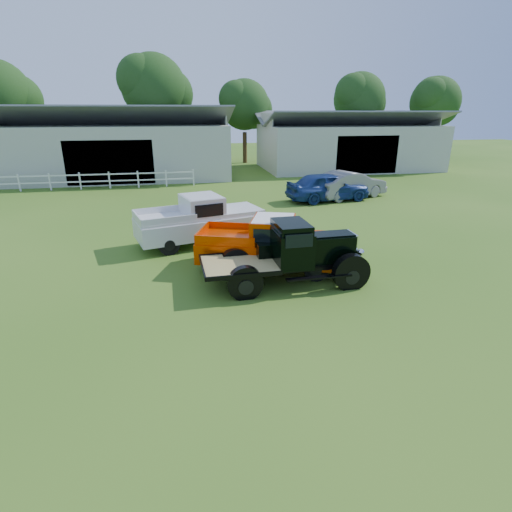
{
  "coord_description": "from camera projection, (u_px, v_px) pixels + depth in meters",
  "views": [
    {
      "loc": [
        -1.98,
        -10.31,
        5.35
      ],
      "look_at": [
        0.2,
        1.2,
        1.05
      ],
      "focal_mm": 28.0,
      "sensor_mm": 36.0,
      "label": 1
    }
  ],
  "objects": [
    {
      "name": "red_pickup",
      "position": [
        270.0,
        243.0,
        13.98
      ],
      "size": [
        5.56,
        3.62,
        1.89
      ],
      "primitive_type": null,
      "rotation": [
        0.0,
        0.0,
        -0.34
      ],
      "color": "#C33100",
      "rests_on": "ground"
    },
    {
      "name": "white_pickup",
      "position": [
        200.0,
        220.0,
        16.73
      ],
      "size": [
        5.79,
        3.47,
        1.99
      ],
      "primitive_type": null,
      "rotation": [
        0.0,
        0.0,
        0.27
      ],
      "color": "silver",
      "rests_on": "ground"
    },
    {
      "name": "misc_car_grey",
      "position": [
        349.0,
        185.0,
        25.53
      ],
      "size": [
        5.46,
        3.51,
        1.7
      ],
      "primitive_type": "imported",
      "rotation": [
        0.0,
        0.0,
        1.93
      ],
      "color": "slate",
      "rests_on": "ground"
    },
    {
      "name": "tree_b",
      "position": [
        155.0,
        106.0,
        40.38
      ],
      "size": [
        6.9,
        6.9,
        11.5
      ],
      "primitive_type": null,
      "color": "#1B3D0D",
      "rests_on": "ground"
    },
    {
      "name": "shed_right",
      "position": [
        348.0,
        140.0,
        38.15
      ],
      "size": [
        16.8,
        9.2,
        5.2
      ],
      "primitive_type": null,
      "color": "#9FA189",
      "rests_on": "ground"
    },
    {
      "name": "ground",
      "position": [
        257.0,
        304.0,
        11.7
      ],
      "size": [
        120.0,
        120.0,
        0.0
      ],
      "primitive_type": "plane",
      "color": "#376218"
    },
    {
      "name": "tree_c",
      "position": [
        245.0,
        119.0,
        41.46
      ],
      "size": [
        5.4,
        5.4,
        9.0
      ],
      "primitive_type": null,
      "color": "#1B3D0D",
      "rests_on": "ground"
    },
    {
      "name": "tree_e",
      "position": [
        433.0,
        116.0,
        44.12
      ],
      "size": [
        5.7,
        5.7,
        9.5
      ],
      "primitive_type": null,
      "color": "#1B3D0D",
      "rests_on": "ground"
    },
    {
      "name": "fence_rail",
      "position": [
        95.0,
        180.0,
        28.55
      ],
      "size": [
        14.2,
        0.16,
        1.2
      ],
      "primitive_type": null,
      "color": "white",
      "rests_on": "ground"
    },
    {
      "name": "shed_left",
      "position": [
        117.0,
        142.0,
        33.5
      ],
      "size": [
        18.8,
        10.2,
        5.6
      ],
      "primitive_type": null,
      "color": "#9FA189",
      "rests_on": "ground"
    },
    {
      "name": "misc_car_blue",
      "position": [
        328.0,
        187.0,
        24.73
      ],
      "size": [
        5.39,
        2.75,
        1.76
      ],
      "primitive_type": "imported",
      "rotation": [
        0.0,
        0.0,
        1.7
      ],
      "color": "navy",
      "rests_on": "ground"
    },
    {
      "name": "tree_a",
      "position": [
        1.0,
        111.0,
        37.19
      ],
      "size": [
        6.3,
        6.3,
        10.5
      ],
      "primitive_type": null,
      "color": "#1B3D0D",
      "rests_on": "ground"
    },
    {
      "name": "vintage_flatbed",
      "position": [
        287.0,
        254.0,
        12.75
      ],
      "size": [
        5.26,
        2.23,
        2.06
      ],
      "primitive_type": null,
      "rotation": [
        0.0,
        0.0,
        0.03
      ],
      "color": "black",
      "rests_on": "ground"
    },
    {
      "name": "tree_d",
      "position": [
        358.0,
        113.0,
        44.48
      ],
      "size": [
        6.0,
        6.0,
        10.0
      ],
      "primitive_type": null,
      "color": "#1B3D0D",
      "rests_on": "ground"
    }
  ]
}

